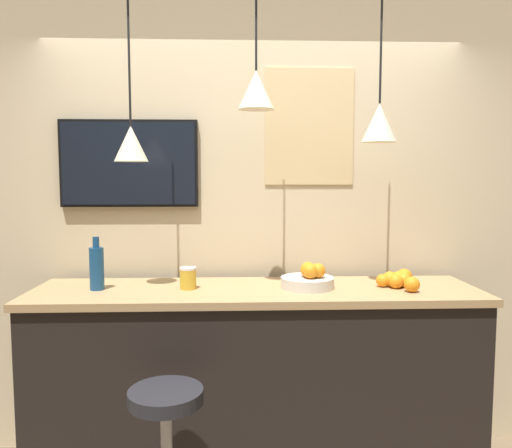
% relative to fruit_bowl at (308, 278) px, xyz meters
% --- Properties ---
extents(back_wall, '(8.00, 0.06, 2.90)m').
position_rel_fruit_bowl_xyz_m(back_wall, '(-0.28, 0.42, 0.31)').
color(back_wall, beige).
rests_on(back_wall, ground_plane).
extents(service_counter, '(2.41, 0.62, 1.09)m').
position_rel_fruit_bowl_xyz_m(service_counter, '(-0.28, 0.00, -0.59)').
color(service_counter, black).
rests_on(service_counter, ground_plane).
extents(fruit_bowl, '(0.29, 0.29, 0.14)m').
position_rel_fruit_bowl_xyz_m(fruit_bowl, '(0.00, 0.00, 0.00)').
color(fruit_bowl, beige).
rests_on(fruit_bowl, service_counter).
extents(orange_pile, '(0.22, 0.29, 0.09)m').
position_rel_fruit_bowl_xyz_m(orange_pile, '(0.50, -0.00, -0.01)').
color(orange_pile, orange).
rests_on(orange_pile, service_counter).
extents(juice_bottle, '(0.08, 0.08, 0.28)m').
position_rel_fruit_bowl_xyz_m(juice_bottle, '(-1.13, 0.00, 0.07)').
color(juice_bottle, navy).
rests_on(juice_bottle, service_counter).
extents(spread_jar, '(0.09, 0.09, 0.12)m').
position_rel_fruit_bowl_xyz_m(spread_jar, '(-0.65, 0.00, 0.01)').
color(spread_jar, gold).
rests_on(spread_jar, service_counter).
extents(pendant_lamp_left, '(0.18, 0.18, 1.03)m').
position_rel_fruit_bowl_xyz_m(pendant_lamp_left, '(-0.93, -0.01, 0.73)').
color(pendant_lamp_left, black).
extents(pendant_lamp_middle, '(0.19, 0.19, 0.76)m').
position_rel_fruit_bowl_xyz_m(pendant_lamp_middle, '(-0.28, -0.01, 1.00)').
color(pendant_lamp_middle, black).
extents(pendant_lamp_right, '(0.19, 0.19, 0.93)m').
position_rel_fruit_bowl_xyz_m(pendant_lamp_right, '(0.37, -0.01, 0.84)').
color(pendant_lamp_right, black).
extents(mounted_tv, '(0.82, 0.04, 0.52)m').
position_rel_fruit_bowl_xyz_m(mounted_tv, '(-1.03, 0.37, 0.63)').
color(mounted_tv, black).
extents(wall_poster, '(0.54, 0.01, 0.70)m').
position_rel_fruit_bowl_xyz_m(wall_poster, '(0.05, 0.39, 0.85)').
color(wall_poster, '#DBBC84').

